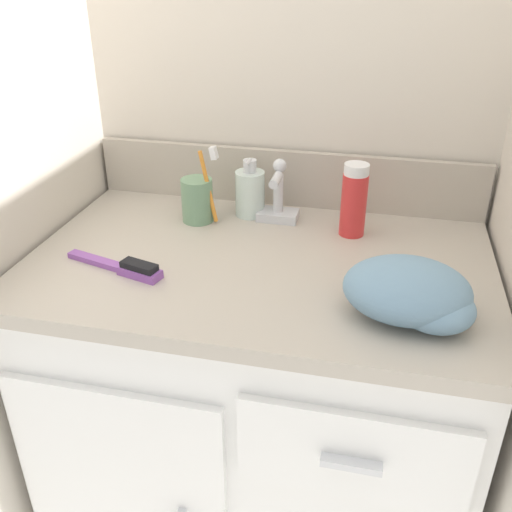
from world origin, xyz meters
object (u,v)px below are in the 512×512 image
object	(u,v)px
soap_dispenser	(250,192)
shaving_cream_can	(354,200)
hand_towel	(413,294)
toothbrush_cup	(198,199)
hairbrush	(126,267)

from	to	relation	value
soap_dispenser	shaving_cream_can	distance (m)	0.24
shaving_cream_can	hand_towel	bearing A→B (deg)	-67.98
soap_dispenser	hand_towel	world-z (taller)	soap_dispenser
toothbrush_cup	hairbrush	bearing A→B (deg)	-103.40
soap_dispenser	hand_towel	size ratio (longest dim) A/B	0.64
toothbrush_cup	shaving_cream_can	xyz separation A→B (m)	(0.34, 0.01, 0.03)
soap_dispenser	shaving_cream_can	bearing A→B (deg)	-11.90
toothbrush_cup	soap_dispenser	bearing A→B (deg)	28.37
soap_dispenser	toothbrush_cup	bearing A→B (deg)	-151.63
shaving_cream_can	soap_dispenser	bearing A→B (deg)	168.10
shaving_cream_can	hand_towel	distance (m)	0.32
toothbrush_cup	soap_dispenser	world-z (taller)	toothbrush_cup
toothbrush_cup	hand_towel	distance (m)	0.54
hairbrush	shaving_cream_can	bearing A→B (deg)	48.40
toothbrush_cup	hand_towel	world-z (taller)	toothbrush_cup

